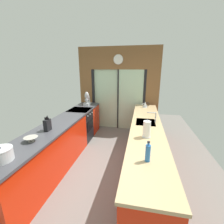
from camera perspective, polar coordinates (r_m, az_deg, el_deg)
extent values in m
cube|color=slate|center=(3.90, -2.15, -15.59)|extent=(5.04, 7.60, 0.02)
cube|color=brown|center=(5.10, 2.47, 19.53)|extent=(2.64, 0.08, 0.70)
cube|color=#B2D1AD|center=(5.29, -2.19, 4.71)|extent=(0.80, 0.02, 2.00)
cube|color=#B2D1AD|center=(5.13, 6.91, 4.25)|extent=(0.80, 0.02, 2.00)
cube|color=black|center=(5.39, -6.81, 4.82)|extent=(0.08, 0.10, 2.00)
cube|color=black|center=(5.14, 11.84, 4.04)|extent=(0.08, 0.10, 2.00)
cube|color=black|center=(5.19, 2.29, 4.50)|extent=(0.04, 0.10, 2.00)
cube|color=brown|center=(5.47, -9.31, 4.89)|extent=(0.42, 0.08, 2.00)
cube|color=brown|center=(5.15, 14.62, 3.88)|extent=(0.42, 0.08, 2.00)
cylinder|color=white|center=(5.04, 2.35, 19.01)|extent=(0.29, 0.03, 0.29)
torus|color=beige|center=(5.04, 2.35, 19.01)|extent=(0.31, 0.02, 0.31)
cube|color=red|center=(3.27, -22.52, -14.44)|extent=(0.58, 2.55, 0.88)
cube|color=red|center=(5.07, -8.95, -2.54)|extent=(0.58, 0.65, 0.88)
cube|color=#3D3D42|center=(3.57, -17.86, -3.30)|extent=(0.62, 3.80, 0.04)
cube|color=red|center=(3.34, 12.32, -12.89)|extent=(0.58, 3.80, 0.88)
cube|color=tan|center=(3.14, 12.81, -5.51)|extent=(0.62, 3.80, 0.04)
cube|color=#B7BABC|center=(3.38, 12.38, -4.04)|extent=(0.40, 0.48, 0.05)
cylinder|color=#B7BABC|center=(3.35, 15.94, -2.00)|extent=(0.02, 0.02, 0.22)
cylinder|color=#B7BABC|center=(3.31, 14.52, -0.24)|extent=(0.18, 0.02, 0.02)
cube|color=black|center=(4.52, -11.63, -4.98)|extent=(0.58, 0.60, 0.88)
cube|color=black|center=(4.40, -8.10, -4.81)|extent=(0.01, 0.48, 0.28)
cube|color=black|center=(4.38, -11.97, 0.72)|extent=(0.58, 0.60, 0.03)
cylinder|color=#B7BABC|center=(4.14, -9.02, -1.53)|extent=(0.02, 0.04, 0.04)
cylinder|color=#B7BABC|center=(4.30, -8.21, -0.82)|extent=(0.02, 0.04, 0.04)
cylinder|color=#B7BABC|center=(4.46, -7.45, -0.17)|extent=(0.02, 0.04, 0.04)
cylinder|color=gray|center=(2.76, -27.87, -9.61)|extent=(0.10, 0.10, 0.01)
cone|color=gray|center=(2.74, -27.97, -8.91)|extent=(0.21, 0.21, 0.07)
cube|color=black|center=(3.05, -22.94, -4.53)|extent=(0.08, 0.14, 0.21)
cylinder|color=black|center=(3.03, -23.75, -2.27)|extent=(0.02, 0.02, 0.05)
cylinder|color=black|center=(3.02, -23.47, -2.31)|extent=(0.02, 0.02, 0.05)
cylinder|color=black|center=(3.01, -23.20, -2.21)|extent=(0.02, 0.02, 0.06)
cylinder|color=black|center=(3.00, -22.94, -2.05)|extent=(0.02, 0.02, 0.09)
cylinder|color=black|center=(2.99, -22.62, -2.38)|extent=(0.02, 0.02, 0.05)
cube|color=#B7BABC|center=(4.87, -9.23, 3.04)|extent=(0.17, 0.26, 0.08)
cube|color=#B7BABC|center=(4.93, -8.91, 4.88)|extent=(0.10, 0.08, 0.20)
ellipsoid|color=#B7BABC|center=(4.81, -9.41, 6.04)|extent=(0.13, 0.12, 0.24)
cone|color=#B7BABC|center=(4.82, -9.40, 3.89)|extent=(0.15, 0.15, 0.13)
cylinder|color=#B7BABC|center=(2.39, -36.06, -12.88)|extent=(0.27, 0.27, 0.15)
cylinder|color=#B7BABC|center=(2.36, -36.39, -11.12)|extent=(0.28, 0.28, 0.01)
cone|color=#B7BABC|center=(4.63, 12.24, 2.78)|extent=(0.15, 0.15, 0.17)
sphere|color=black|center=(4.61, 12.31, 3.95)|extent=(0.03, 0.03, 0.03)
cylinder|color=#B7BABC|center=(4.63, 11.41, 2.93)|extent=(0.08, 0.02, 0.07)
torus|color=black|center=(4.63, 13.13, 2.84)|extent=(0.11, 0.01, 0.11)
cylinder|color=#286BB7|center=(1.98, 13.21, -14.76)|extent=(0.06, 0.06, 0.22)
cylinder|color=#286BB7|center=(1.92, 13.45, -11.47)|extent=(0.03, 0.03, 0.04)
cylinder|color=black|center=(1.91, 13.50, -10.80)|extent=(0.04, 0.04, 0.01)
cylinder|color=#B7BABC|center=(2.66, 12.65, -8.93)|extent=(0.14, 0.14, 0.01)
cylinder|color=white|center=(2.61, 12.83, -6.14)|extent=(0.12, 0.12, 0.27)
sphere|color=#B7BABC|center=(2.55, 13.03, -3.05)|extent=(0.03, 0.03, 0.03)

